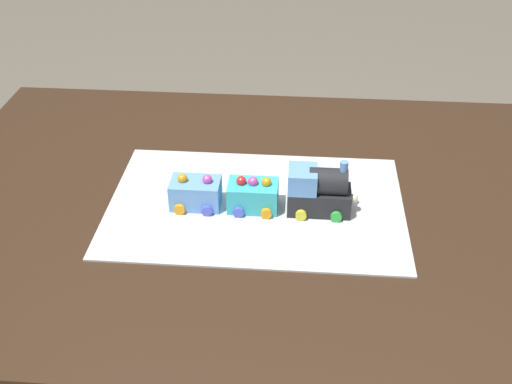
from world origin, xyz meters
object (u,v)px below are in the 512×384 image
Objects in this scene: dining_table at (255,239)px; cake_locomotive at (319,191)px; cake_car_hopper_turquoise at (254,195)px; cake_car_tanker_sky_blue at (196,193)px.

cake_locomotive is (-0.13, 0.04, 0.16)m from dining_table.
cake_car_hopper_turquoise is at bearing 0.00° from cake_locomotive.
cake_car_tanker_sky_blue is (0.12, 0.04, 0.14)m from dining_table.
dining_table is at bearing -15.59° from cake_locomotive.
cake_car_tanker_sky_blue reaches higher than dining_table.
cake_car_hopper_turquoise is 1.00× the size of cake_car_tanker_sky_blue.
dining_table is 10.00× the size of cake_locomotive.
cake_locomotive reaches higher than cake_car_tanker_sky_blue.
cake_locomotive is 0.13m from cake_car_hopper_turquoise.
cake_car_hopper_turquoise is (0.13, 0.00, -0.02)m from cake_locomotive.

